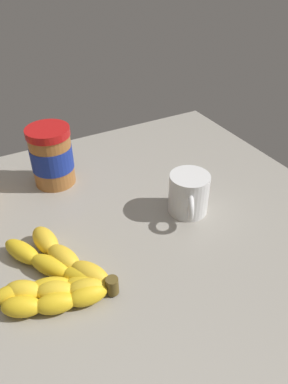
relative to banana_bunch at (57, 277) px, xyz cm
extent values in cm
cube|color=gray|center=(19.84, 6.78, -3.49)|extent=(79.36, 78.97, 3.62)
ellipsoid|color=yellow|center=(4.72, -2.10, 0.17)|extent=(7.02, 8.26, 3.71)
ellipsoid|color=yellow|center=(2.17, 3.22, 0.17)|extent=(6.04, 8.23, 3.71)
ellipsoid|color=yellow|center=(0.68, 8.92, 0.17)|extent=(4.83, 7.89, 3.71)
ellipsoid|color=yellow|center=(3.83, -2.36, -0.07)|extent=(7.90, 8.25, 3.23)
ellipsoid|color=yellow|center=(-0.24, 2.78, -0.07)|extent=(7.32, 8.59, 3.23)
ellipsoid|color=yellow|center=(-3.59, 8.40, -0.07)|extent=(6.61, 8.78, 3.23)
ellipsoid|color=yellow|center=(3.43, -3.68, -0.15)|extent=(7.44, 6.21, 3.07)
ellipsoid|color=yellow|center=(-1.47, -1.30, -0.15)|extent=(7.49, 5.24, 3.07)
ellipsoid|color=yellow|center=(-6.76, 0.06, -0.15)|extent=(7.23, 4.06, 3.07)
ellipsoid|color=yellow|center=(3.33, -4.59, 0.03)|extent=(6.89, 5.27, 3.42)
ellipsoid|color=yellow|center=(-1.15, -2.69, 0.03)|extent=(6.98, 5.76, 3.42)
ellipsoid|color=yellow|center=(-5.38, -0.29, 0.03)|extent=(6.97, 6.18, 3.42)
ellipsoid|color=yellow|center=(3.08, -5.60, -0.07)|extent=(6.40, 3.69, 3.22)
ellipsoid|color=yellow|center=(-1.76, -4.74, -0.07)|extent=(6.82, 4.78, 3.22)
ellipsoid|color=yellow|center=(-6.33, -2.94, -0.07)|extent=(6.96, 5.69, 3.22)
cylinder|color=brown|center=(7.04, -5.91, 0.12)|extent=(2.00, 2.00, 3.00)
cylinder|color=#9E602D|center=(8.57, 28.83, 4.17)|extent=(8.98, 8.98, 11.72)
cylinder|color=navy|center=(8.57, 28.83, 4.76)|extent=(9.16, 9.16, 5.27)
cylinder|color=#B71414|center=(8.57, 28.83, 10.87)|extent=(9.33, 9.33, 1.67)
cylinder|color=silver|center=(29.23, 5.98, 2.51)|extent=(8.00, 8.00, 8.38)
torus|color=silver|center=(26.58, 1.51, 2.93)|extent=(3.25, 4.54, 4.69)
camera|label=1|loc=(-6.12, -40.63, 45.31)|focal=33.82mm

